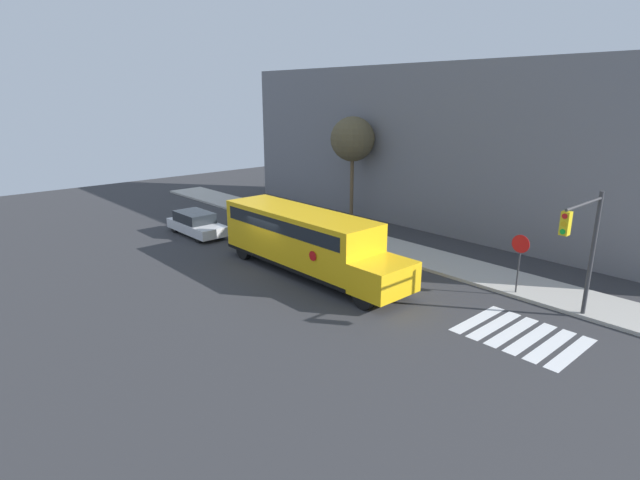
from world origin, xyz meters
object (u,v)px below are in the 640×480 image
object	(u,v)px
stop_sign	(520,255)
traffic_light	(584,241)
school_bus	(305,238)
parked_car	(196,224)
tree_near_sidewalk	(353,140)

from	to	relation	value
stop_sign	traffic_light	distance (m)	3.35
school_bus	traffic_light	xyz separation A→B (m)	(11.10, 3.64, 1.58)
stop_sign	traffic_light	world-z (taller)	traffic_light
stop_sign	traffic_light	bearing A→B (deg)	-21.88
parked_car	traffic_light	xyz separation A→B (m)	(20.72, 4.22, 2.59)
school_bus	parked_car	distance (m)	9.69
parked_car	tree_near_sidewalk	xyz separation A→B (m)	(3.65, 9.83, 4.75)
school_bus	stop_sign	bearing A→B (deg)	29.84
stop_sign	parked_car	bearing A→B (deg)	-163.40
parked_car	tree_near_sidewalk	size ratio (longest dim) A/B	0.65
tree_near_sidewalk	school_bus	bearing A→B (deg)	-57.19
stop_sign	tree_near_sidewalk	distance (m)	15.39
traffic_light	stop_sign	bearing A→B (deg)	158.12
stop_sign	tree_near_sidewalk	size ratio (longest dim) A/B	0.39
school_bus	tree_near_sidewalk	bearing A→B (deg)	122.81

